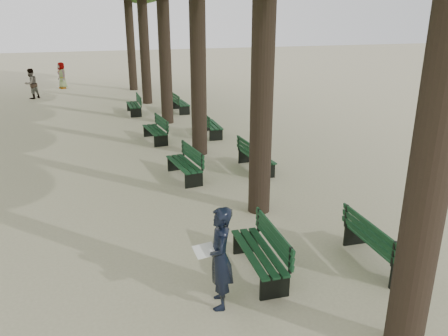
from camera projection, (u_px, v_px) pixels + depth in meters
name	position (u px, v px, depth m)	size (l,w,h in m)	color
ground	(250.00, 291.00, 7.52)	(120.00, 120.00, 0.00)	#B8B08B
bench_left_0	(259.00, 260.00, 7.96)	(0.71, 1.84, 0.92)	black
bench_left_1	(184.00, 170.00, 12.70)	(0.72, 1.84, 0.92)	black
bench_left_2	(155.00, 134.00, 16.54)	(0.69, 1.84, 0.92)	black
bench_left_3	(134.00, 108.00, 21.24)	(0.63, 1.82, 0.92)	black
bench_right_0	(378.00, 251.00, 8.27)	(0.72, 1.84, 0.92)	black
bench_right_1	(256.00, 162.00, 13.40)	(0.58, 1.80, 0.92)	black
bench_right_2	(211.00, 129.00, 17.35)	(0.70, 1.84, 0.92)	black
bench_right_3	(181.00, 106.00, 21.72)	(0.57, 1.80, 0.92)	black
man_with_map	(220.00, 258.00, 6.89)	(0.70, 0.76, 1.73)	black
pedestrian_a	(31.00, 84.00, 25.10)	(0.83, 0.34, 1.71)	#262628
pedestrian_d	(62.00, 75.00, 28.76)	(0.83, 0.34, 1.70)	#262628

